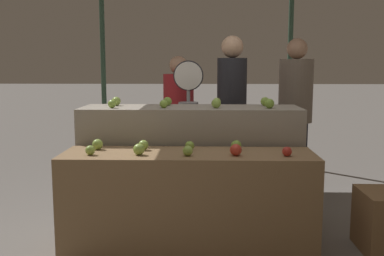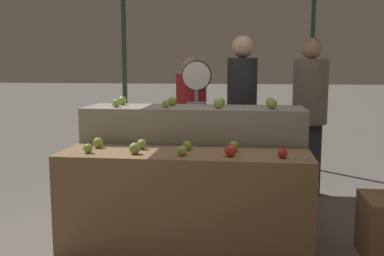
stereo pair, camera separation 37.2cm
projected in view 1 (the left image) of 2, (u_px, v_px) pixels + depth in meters
name	position (u px, v px, depth m)	size (l,w,h in m)	color
ground_plane	(188.00, 250.00, 3.56)	(60.00, 60.00, 0.00)	slate
display_counter_front	(188.00, 202.00, 3.50)	(1.94, 0.55, 0.79)	olive
display_counter_back	(191.00, 166.00, 4.08)	(1.94, 0.55, 1.08)	gray
apple_front_0	(90.00, 150.00, 3.36)	(0.07, 0.07, 0.07)	#8EB247
apple_front_1	(139.00, 149.00, 3.36)	(0.09, 0.09, 0.09)	#8EB247
apple_front_2	(188.00, 151.00, 3.33)	(0.08, 0.08, 0.08)	#8EB247
apple_front_3	(236.00, 150.00, 3.33)	(0.09, 0.09, 0.09)	red
apple_front_4	(287.00, 151.00, 3.31)	(0.07, 0.07, 0.07)	#B72D23
apple_front_5	(98.00, 144.00, 3.57)	(0.08, 0.08, 0.08)	#8EB247
apple_front_6	(143.00, 145.00, 3.55)	(0.08, 0.08, 0.08)	#8EB247
apple_front_7	(190.00, 146.00, 3.55)	(0.07, 0.07, 0.07)	#84AD3D
apple_front_8	(236.00, 146.00, 3.53)	(0.08, 0.08, 0.08)	#7AA338
apple_back_0	(112.00, 104.00, 3.90)	(0.07, 0.07, 0.07)	#84AD3D
apple_back_1	(164.00, 104.00, 3.89)	(0.07, 0.07, 0.07)	#84AD3D
apple_back_2	(216.00, 103.00, 3.88)	(0.08, 0.08, 0.08)	#8EB247
apple_back_3	(269.00, 104.00, 3.86)	(0.08, 0.08, 0.08)	#7AA338
apple_back_4	(116.00, 101.00, 4.12)	(0.08, 0.08, 0.08)	#8EB247
apple_back_5	(167.00, 101.00, 4.11)	(0.08, 0.08, 0.08)	#7AA338
apple_back_6	(217.00, 102.00, 4.10)	(0.07, 0.07, 0.07)	#8EB247
apple_back_7	(265.00, 102.00, 4.09)	(0.08, 0.08, 0.08)	#84AD3D
produce_scale	(188.00, 101.00, 4.51)	(0.30, 0.20, 1.50)	#99999E
person_vendor_at_scale	(232.00, 105.00, 4.74)	(0.39, 0.39, 1.75)	#2D2D38
person_customer_left	(179.00, 114.00, 5.14)	(0.42, 0.42, 1.55)	#2D2D38
person_customer_right	(295.00, 105.00, 5.06)	(0.43, 0.43, 1.74)	#2D2D38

